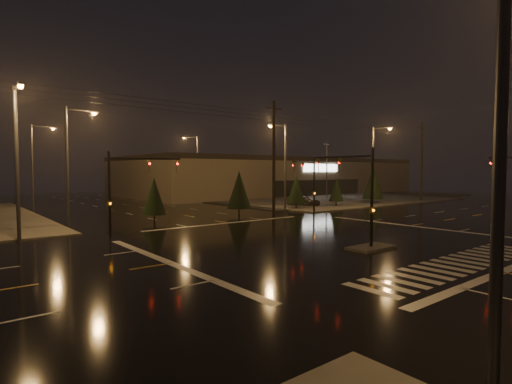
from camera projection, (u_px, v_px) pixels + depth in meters
ground at (321, 240)px, 26.77m from camera, size 140.00×140.00×0.00m
sidewalk_ne at (309, 197)px, 68.86m from camera, size 36.00×36.00×0.12m
median_island at (371, 248)px, 23.64m from camera, size 3.00×1.60×0.15m
crosswalk at (457, 264)px, 19.73m from camera, size 15.00×2.60×0.01m
stop_bar_near at (501, 272)px, 18.17m from camera, size 16.00×0.50×0.01m
stop_bar_far at (228, 223)px, 35.36m from camera, size 16.00×0.50×0.01m
parking_lot at (337, 197)px, 70.40m from camera, size 50.00×24.00×0.08m
retail_building at (271, 175)px, 84.26m from camera, size 60.20×28.30×7.20m
signal_mast_median at (359, 185)px, 24.17m from camera, size 0.25×4.59×6.00m
signal_mast_ne at (310, 179)px, 40.39m from camera, size 4.84×1.86×6.00m
signal_mast_nw at (125, 182)px, 28.59m from camera, size 4.84×1.86×6.00m
streetlight_0 at (508, 110)px, 7.79m from camera, size 2.77×0.32×10.00m
streetlight_1 at (71, 157)px, 33.58m from camera, size 2.77×0.32×10.00m
streetlight_2 at (35, 161)px, 46.09m from camera, size 2.77×0.32×10.00m
streetlight_3 at (283, 161)px, 45.92m from camera, size 2.77×0.32×10.00m
streetlight_4 at (196, 163)px, 61.55m from camera, size 2.77×0.32×10.00m
streetlight_5 at (17, 152)px, 25.26m from camera, size 0.32×2.77×10.00m
streetlight_6 at (375, 161)px, 48.88m from camera, size 0.32×2.77×10.00m
utility_pole_1 at (274, 157)px, 42.36m from camera, size 2.20×0.32×12.00m
utility_pole_2 at (422, 161)px, 61.01m from camera, size 2.20×0.32×12.00m
conifer_0 at (296, 189)px, 48.44m from camera, size 2.21×2.21×4.15m
conifer_1 at (336, 190)px, 51.83m from camera, size 1.92×1.92×3.70m
conifer_2 at (373, 183)px, 56.29m from camera, size 2.89×2.89×5.22m
conifer_3 at (154, 196)px, 35.90m from camera, size 2.13×2.13×4.03m
conifer_4 at (239, 190)px, 41.68m from camera, size 2.52×2.52×4.64m
car_parked at (304, 201)px, 52.42m from camera, size 3.63×4.58×1.46m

